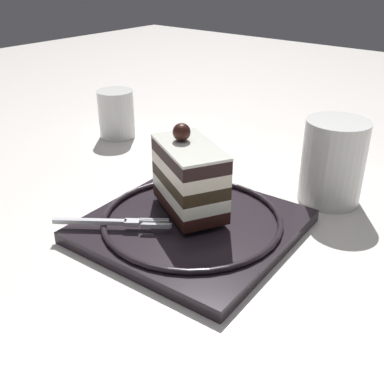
# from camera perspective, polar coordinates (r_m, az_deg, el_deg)

# --- Properties ---
(ground_plane) EXTENTS (2.40, 2.40, 0.00)m
(ground_plane) POSITION_cam_1_polar(r_m,az_deg,el_deg) (0.55, 0.08, -3.63)
(ground_plane) COLOR silver
(dessert_plate) EXTENTS (0.23, 0.23, 0.02)m
(dessert_plate) POSITION_cam_1_polar(r_m,az_deg,el_deg) (0.52, 0.00, -3.94)
(dessert_plate) COLOR black
(dessert_plate) RESTS_ON ground_plane
(cake_slice) EXTENTS (0.10, 0.11, 0.10)m
(cake_slice) POSITION_cam_1_polar(r_m,az_deg,el_deg) (0.52, -0.18, 1.82)
(cake_slice) COLOR black
(cake_slice) RESTS_ON dessert_plate
(fork) EXTENTS (0.08, 0.11, 0.00)m
(fork) POSITION_cam_1_polar(r_m,az_deg,el_deg) (0.51, -9.53, -3.65)
(fork) COLOR silver
(fork) RESTS_ON dessert_plate
(drink_glass_near) EXTENTS (0.08, 0.08, 0.11)m
(drink_glass_near) POSITION_cam_1_polar(r_m,az_deg,el_deg) (0.60, 16.81, 2.97)
(drink_glass_near) COLOR white
(drink_glass_near) RESTS_ON ground_plane
(drink_glass_far) EXTENTS (0.06, 0.06, 0.08)m
(drink_glass_far) POSITION_cam_1_polar(r_m,az_deg,el_deg) (0.81, -9.24, 9.22)
(drink_glass_far) COLOR white
(drink_glass_far) RESTS_ON ground_plane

